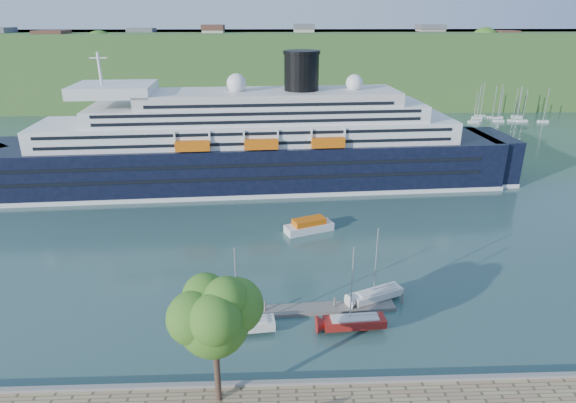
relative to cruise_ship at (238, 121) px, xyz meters
The scene contains 10 objects.
ground 55.06m from the cruise_ship, 81.86° to the right, with size 400.00×400.00×0.00m, color #294943.
far_hillside 92.15m from the cruise_ship, 85.27° to the left, with size 400.00×50.00×24.00m, color #3B6327.
quay_coping 55.01m from the cruise_ship, 81.89° to the right, with size 220.00×0.50×0.30m, color slate.
cruise_ship is the anchor object (origin of this frame).
promenade_tree 55.03m from the cruise_ship, 88.68° to the right, with size 7.35×7.35×12.18m, color #2E6A1C, non-canonical shape.
floating_pontoon 44.19m from the cruise_ship, 75.59° to the right, with size 17.04×2.08×0.38m, color slate, non-canonical shape.
sailboat_white_near 45.59m from the cruise_ship, 86.55° to the right, with size 7.13×1.98×9.21m, color silver, non-canonical shape.
sailboat_red 47.53m from the cruise_ship, 72.60° to the right, with size 6.97×1.94×9.00m, color maroon, non-canonical shape.
sailboat_white_far 44.00m from the cruise_ship, 66.29° to the right, with size 6.71×1.86×8.66m, color silver, non-canonical shape.
tender_launch 26.21m from the cruise_ship, 61.63° to the right, with size 7.26×2.48×2.01m, color #D65D0C, non-canonical shape.
Camera 1 is at (-1.88, -32.29, 30.27)m, focal length 30.00 mm.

